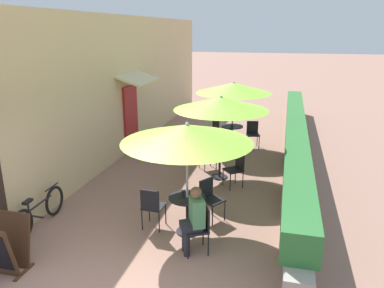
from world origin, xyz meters
TOP-DOWN VIEW (x-y plane):
  - cafe_facade_wall at (-2.54, 7.26)m, footprint 0.98×14.80m
  - planter_hedge at (2.75, 7.30)m, footprint 0.60×13.80m
  - patio_table_near at (0.70, 2.08)m, footprint 0.71×0.71m
  - patio_umbrella_near at (0.70, 2.08)m, footprint 2.41×2.41m
  - cafe_chair_near_left at (1.09, 1.50)m, footprint 0.54×0.54m
  - seated_patron_near_left at (0.99, 1.45)m, footprint 0.50×0.47m
  - cafe_chair_near_right at (1.01, 2.71)m, footprint 0.55×0.55m
  - cafe_chair_near_back at (0.00, 2.04)m, footprint 0.42×0.42m
  - coffee_cup_near at (0.60, 2.14)m, footprint 0.07×0.07m
  - patio_table_mid at (0.80, 5.02)m, footprint 0.71×0.71m
  - patio_umbrella_mid at (0.80, 5.02)m, footprint 2.41×2.41m
  - cafe_chair_mid_left at (0.31, 5.51)m, footprint 0.56×0.56m
  - cafe_chair_mid_right at (1.30, 4.52)m, footprint 0.56×0.56m
  - coffee_cup_mid at (0.77, 4.96)m, footprint 0.07×0.07m
  - patio_table_far at (0.74, 7.68)m, footprint 0.71×0.71m
  - patio_umbrella_far at (0.74, 7.68)m, footprint 2.41×2.41m
  - cafe_chair_far_left at (1.39, 7.93)m, footprint 0.49×0.49m
  - cafe_chair_far_right at (0.19, 8.12)m, footprint 0.57×0.57m
  - cafe_chair_far_back at (0.63, 6.99)m, footprint 0.49×0.49m
  - coffee_cup_far at (0.74, 7.60)m, footprint 0.07×0.07m
  - bicycle_leaning at (-2.20, 1.55)m, footprint 0.13×1.72m
  - menu_board at (-1.82, 0.19)m, footprint 0.62×0.64m

SIDE VIEW (x-z plane):
  - bicycle_leaning at x=-2.20m, z-range -0.03..0.69m
  - menu_board at x=-1.82m, z-range -0.01..0.92m
  - cafe_chair_near_left at x=1.09m, z-range 0.08..0.95m
  - cafe_chair_near_right at x=1.01m, z-range 0.08..0.95m
  - cafe_chair_near_back at x=0.00m, z-range 0.08..0.95m
  - cafe_chair_mid_left at x=0.31m, z-range 0.08..0.95m
  - cafe_chair_mid_right at x=1.30m, z-range 0.08..0.95m
  - cafe_chair_far_left at x=1.39m, z-range 0.08..0.95m
  - cafe_chair_far_right at x=0.19m, z-range 0.08..0.95m
  - cafe_chair_far_back at x=0.63m, z-range 0.08..0.95m
  - patio_table_near at x=0.70m, z-range 0.14..0.89m
  - patio_table_mid at x=0.80m, z-range 0.14..0.89m
  - patio_table_far at x=0.74m, z-range 0.14..0.89m
  - planter_hedge at x=2.75m, z-range 0.03..1.04m
  - seated_patron_near_left at x=0.99m, z-range 0.06..1.31m
  - coffee_cup_near at x=0.60m, z-range 0.75..0.84m
  - coffee_cup_mid at x=0.77m, z-range 0.75..0.84m
  - coffee_cup_far at x=0.74m, z-range 0.75..0.84m
  - patio_umbrella_near at x=0.70m, z-range 0.89..3.11m
  - patio_umbrella_mid at x=0.80m, z-range 0.89..3.11m
  - patio_umbrella_far at x=0.74m, z-range 0.89..3.11m
  - cafe_facade_wall at x=-2.54m, z-range -0.01..4.19m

